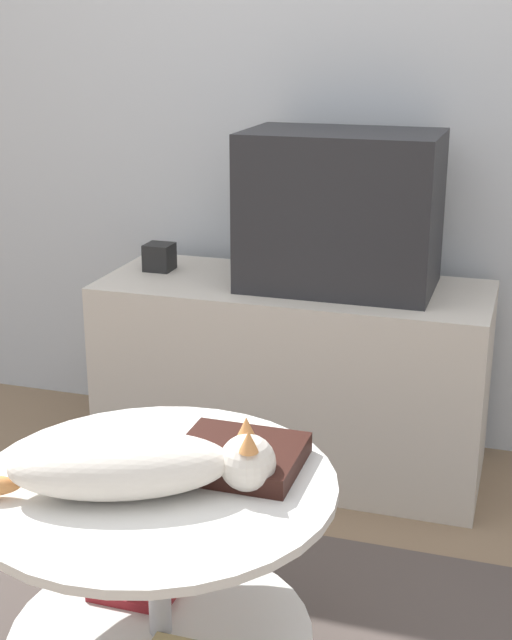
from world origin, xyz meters
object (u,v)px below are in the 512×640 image
object	(u,v)px
cat	(134,465)
tv	(341,211)
speaker	(159,257)
dvd_box	(239,456)

from	to	relation	value
cat	tv	bearing A→B (deg)	62.34
speaker	tv	bearing A→B (deg)	-0.94
speaker	dvd_box	distance (m)	1.19
dvd_box	cat	xyz separation A→B (m)	(-0.14, -0.15, 0.04)
tv	speaker	distance (m)	0.60
speaker	cat	size ratio (longest dim) A/B	0.15
tv	speaker	xyz separation A→B (m)	(-0.57, 0.01, -0.18)
tv	cat	size ratio (longest dim) A/B	0.97
tv	cat	xyz separation A→B (m)	(-0.11, -1.16, -0.24)
speaker	dvd_box	size ratio (longest dim) A/B	0.35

